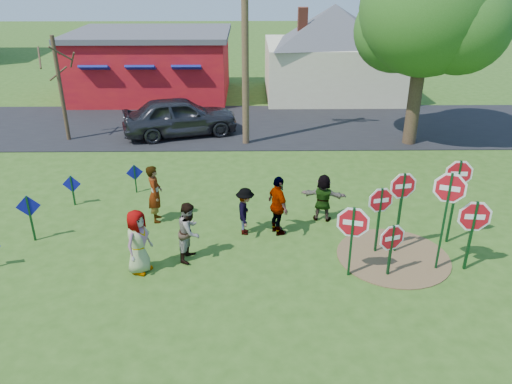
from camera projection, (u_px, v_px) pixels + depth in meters
ground at (237, 240)px, 15.17m from camera, size 120.00×120.00×0.00m
road at (242, 126)px, 25.58m from camera, size 120.00×7.50×0.04m
dirt_patch at (393, 256)px, 14.31m from camera, size 3.20×3.20×0.03m
red_building at (153, 64)px, 30.57m from camera, size 9.40×7.69×3.90m
cream_house at (333, 47)px, 30.31m from camera, size 9.40×9.40×6.50m
stop_sign_a at (353, 227)px, 12.90m from camera, size 1.13×0.32×2.19m
stop_sign_b at (402, 193)px, 13.80m from camera, size 1.03×0.21×2.62m
stop_sign_c at (448, 200)px, 12.89m from camera, size 1.06×0.42×3.01m
stop_sign_d at (457, 181)px, 14.25m from camera, size 1.07×0.08×2.77m
stop_sign_e at (392, 241)px, 13.05m from camera, size 0.96×0.33×1.66m
stop_sign_f at (474, 220)px, 13.14m from camera, size 1.18×0.14×2.22m
stop_sign_g at (380, 206)px, 13.95m from camera, size 0.99×0.22×2.18m
blue_diamond_b at (30, 213)px, 14.78m from camera, size 0.68×0.18×1.50m
blue_diamond_c at (72, 187)px, 17.07m from camera, size 0.62×0.06×1.11m
blue_diamond_d at (135, 176)px, 18.02m from camera, size 0.58×0.19×1.09m
person_a at (138, 242)px, 13.29m from camera, size 0.90×1.06×1.84m
person_b at (155, 194)px, 15.94m from camera, size 0.57×0.76×1.91m
person_c at (190, 231)px, 13.91m from camera, size 0.85×0.98×1.74m
person_d at (245, 211)px, 15.25m from camera, size 0.60×1.00×1.52m
person_e at (278, 206)px, 15.15m from camera, size 0.88×1.21×1.91m
person_f at (323, 198)px, 16.05m from camera, size 1.53×0.77×1.58m
suv at (180, 116)px, 23.82m from camera, size 5.79×3.60×1.84m
utility_pole at (245, 27)px, 20.96m from camera, size 2.40×0.34×9.83m
leafy_tree at (429, 17)px, 20.81m from camera, size 6.10×5.56×8.67m
bare_tree_west at (58, 74)px, 22.28m from camera, size 1.80×1.80×4.79m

